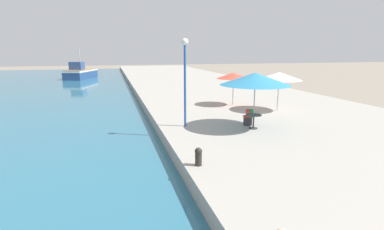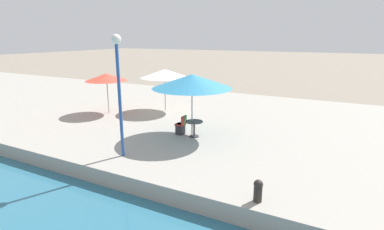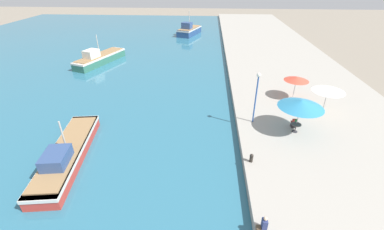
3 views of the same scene
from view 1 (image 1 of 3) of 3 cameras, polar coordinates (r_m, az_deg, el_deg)
name	(u,v)px [view 1 (image 1 of 3)]	position (r m, az deg, el deg)	size (l,w,h in m)	color
quay_promenade	(202,87)	(35.61, 1.84, 5.33)	(16.00, 90.00, 0.65)	#A39E93
fishing_boat_far	(81,73)	(52.68, -20.47, 7.56)	(5.07, 7.77, 4.85)	navy
cafe_umbrella_pink	(255,79)	(15.52, 11.96, 6.75)	(3.58, 3.58, 2.87)	#B7B7B7
cafe_umbrella_white	(279,76)	(20.55, 16.26, 7.12)	(2.95, 2.95, 2.56)	#B7B7B7
cafe_umbrella_striped	(233,76)	(22.05, 7.91, 7.43)	(2.46, 2.46, 2.38)	#B7B7B7
cafe_table	(254,119)	(15.68, 11.66, -0.67)	(0.80, 0.80, 0.74)	#333338
cafe_chair_left	(248,119)	(16.37, 10.65, -0.82)	(0.43, 0.45, 0.91)	#2D2D33
cafe_chair_right	(248,119)	(16.36, 10.58, -0.83)	(0.41, 0.44, 0.91)	#2D2D33
mooring_bollard	(198,156)	(10.56, 1.24, -7.81)	(0.26, 0.26, 0.65)	#2D2823
lamppost	(185,68)	(15.51, -1.35, 9.01)	(0.36, 0.36, 4.56)	#28519E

